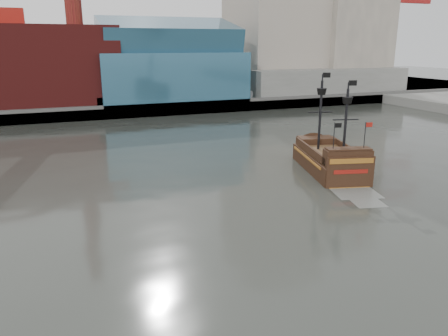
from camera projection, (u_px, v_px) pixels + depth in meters
name	position (u px, v px, depth m)	size (l,w,h in m)	color
ground	(306.00, 266.00, 27.94)	(400.00, 400.00, 0.00)	#2B2E29
promenade_far	(110.00, 96.00, 109.81)	(220.00, 60.00, 2.00)	slate
seawall	(131.00, 111.00, 83.39)	(220.00, 1.00, 2.60)	#4C4C49
crane_a	(392.00, 24.00, 123.94)	(22.50, 4.00, 32.25)	slate
crane_b	(393.00, 37.00, 137.27)	(19.10, 4.00, 26.25)	slate
pirate_ship	(329.00, 162.00, 48.40)	(8.37, 16.00, 11.48)	black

